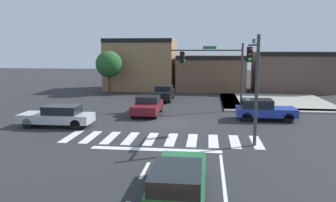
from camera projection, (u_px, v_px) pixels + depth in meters
ground_plane at (170, 122)px, 23.77m from camera, size 120.00×120.00×0.00m
crosswalk_near at (161, 139)px, 19.36m from camera, size 11.27×2.78×0.01m
bike_detector_marking at (179, 169)px, 14.56m from camera, size 1.01×1.01×0.01m
curb_corner_northeast at (270, 102)px, 32.01m from camera, size 10.00×10.60×0.15m
storefront_row at (202, 69)px, 41.64m from camera, size 26.81×6.25×6.32m
traffic_signal_southeast at (253, 69)px, 19.10m from camera, size 0.32×4.36×5.87m
traffic_signal_northeast at (214, 64)px, 28.10m from camera, size 6.07×0.32×5.58m
car_maroon at (148, 106)px, 26.43m from camera, size 1.92×4.15×1.44m
car_black at (164, 93)px, 33.75m from camera, size 1.77×4.55×1.48m
car_blue at (263, 109)px, 24.49m from camera, size 4.21×1.89×1.50m
car_silver at (58, 116)px, 22.36m from camera, size 4.77×1.73×1.43m
car_green at (179, 180)px, 11.43m from camera, size 1.77×4.60×1.47m
roadside_tree at (109, 64)px, 37.98m from camera, size 2.97×2.97×4.89m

